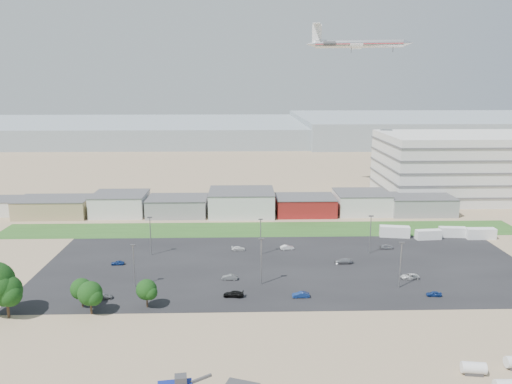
{
  "coord_description": "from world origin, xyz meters",
  "views": [
    {
      "loc": [
        -5.59,
        -96.62,
        44.8
      ],
      "look_at": [
        -2.33,
        22.0,
        18.55
      ],
      "focal_mm": 35.0,
      "sensor_mm": 36.0,
      "label": 1
    }
  ],
  "objects_px": {
    "parked_car_10": "(104,296)",
    "storage_tank_nw": "(474,368)",
    "box_trailer_a": "(395,232)",
    "parked_car_0": "(410,276)",
    "parked_car_4": "(230,277)",
    "parked_car_13": "(301,295)",
    "parked_car_8": "(387,247)",
    "parked_car_11": "(287,247)",
    "parked_car_2": "(434,294)",
    "parked_car_12": "(343,261)",
    "airliner": "(359,44)",
    "parked_car_3": "(233,294)",
    "parked_car_5": "(118,263)",
    "parked_car_6": "(238,248)"
  },
  "relations": [
    {
      "from": "storage_tank_nw",
      "to": "parked_car_2",
      "type": "distance_m",
      "value": 29.41
    },
    {
      "from": "parked_car_0",
      "to": "parked_car_4",
      "type": "distance_m",
      "value": 41.89
    },
    {
      "from": "airliner",
      "to": "parked_car_2",
      "type": "xyz_separation_m",
      "value": [
        -5.76,
        -106.78,
        -59.16
      ]
    },
    {
      "from": "parked_car_8",
      "to": "parked_car_2",
      "type": "bearing_deg",
      "value": 179.13
    },
    {
      "from": "parked_car_10",
      "to": "parked_car_12",
      "type": "bearing_deg",
      "value": -74.79
    },
    {
      "from": "parked_car_2",
      "to": "parked_car_5",
      "type": "height_order",
      "value": "parked_car_5"
    },
    {
      "from": "parked_car_5",
      "to": "parked_car_6",
      "type": "relative_size",
      "value": 0.86
    },
    {
      "from": "parked_car_0",
      "to": "parked_car_8",
      "type": "bearing_deg",
      "value": 175.42
    },
    {
      "from": "airliner",
      "to": "parked_car_11",
      "type": "bearing_deg",
      "value": -102.71
    },
    {
      "from": "parked_car_5",
      "to": "parked_car_3",
      "type": "bearing_deg",
      "value": 53.17
    },
    {
      "from": "parked_car_11",
      "to": "parked_car_6",
      "type": "bearing_deg",
      "value": 83.46
    },
    {
      "from": "parked_car_12",
      "to": "airliner",
      "type": "bearing_deg",
      "value": 165.72
    },
    {
      "from": "parked_car_10",
      "to": "storage_tank_nw",
      "type": "bearing_deg",
      "value": -118.74
    },
    {
      "from": "box_trailer_a",
      "to": "parked_car_3",
      "type": "bearing_deg",
      "value": -129.15
    },
    {
      "from": "parked_car_8",
      "to": "parked_car_12",
      "type": "height_order",
      "value": "parked_car_12"
    },
    {
      "from": "box_trailer_a",
      "to": "parked_car_0",
      "type": "distance_m",
      "value": 32.62
    },
    {
      "from": "parked_car_3",
      "to": "parked_car_10",
      "type": "xyz_separation_m",
      "value": [
        -27.33,
        -0.25,
        -0.09
      ]
    },
    {
      "from": "parked_car_8",
      "to": "parked_car_13",
      "type": "height_order",
      "value": "parked_car_8"
    },
    {
      "from": "storage_tank_nw",
      "to": "box_trailer_a",
      "type": "xyz_separation_m",
      "value": [
        8.85,
        70.78,
        0.51
      ]
    },
    {
      "from": "parked_car_5",
      "to": "parked_car_13",
      "type": "height_order",
      "value": "parked_car_13"
    },
    {
      "from": "parked_car_2",
      "to": "parked_car_12",
      "type": "bearing_deg",
      "value": -137.28
    },
    {
      "from": "parked_car_4",
      "to": "parked_car_13",
      "type": "height_order",
      "value": "parked_car_13"
    },
    {
      "from": "parked_car_5",
      "to": "parked_car_6",
      "type": "distance_m",
      "value": 31.84
    },
    {
      "from": "box_trailer_a",
      "to": "parked_car_13",
      "type": "relative_size",
      "value": 2.33
    },
    {
      "from": "parked_car_4",
      "to": "parked_car_13",
      "type": "bearing_deg",
      "value": 62.28
    },
    {
      "from": "parked_car_11",
      "to": "parked_car_13",
      "type": "bearing_deg",
      "value": 172.33
    },
    {
      "from": "parked_car_8",
      "to": "parked_car_11",
      "type": "xyz_separation_m",
      "value": [
        -27.33,
        0.22,
        -0.01
      ]
    },
    {
      "from": "parked_car_8",
      "to": "parked_car_5",
      "type": "bearing_deg",
      "value": 94.89
    },
    {
      "from": "box_trailer_a",
      "to": "parked_car_10",
      "type": "xyz_separation_m",
      "value": [
        -74.23,
        -41.18,
        -1.07
      ]
    },
    {
      "from": "parked_car_12",
      "to": "parked_car_13",
      "type": "bearing_deg",
      "value": -33.74
    },
    {
      "from": "storage_tank_nw",
      "to": "airliner",
      "type": "height_order",
      "value": "airliner"
    },
    {
      "from": "box_trailer_a",
      "to": "parked_car_0",
      "type": "xyz_separation_m",
      "value": [
        -6.02,
        -32.04,
        -1.03
      ]
    },
    {
      "from": "parked_car_8",
      "to": "parked_car_6",
      "type": "bearing_deg",
      "value": 86.79
    },
    {
      "from": "parked_car_5",
      "to": "parked_car_11",
      "type": "xyz_separation_m",
      "value": [
        43.51,
        10.49,
        0.07
      ]
    },
    {
      "from": "parked_car_6",
      "to": "parked_car_12",
      "type": "height_order",
      "value": "parked_car_12"
    },
    {
      "from": "parked_car_3",
      "to": "parked_car_4",
      "type": "relative_size",
      "value": 1.2
    },
    {
      "from": "parked_car_6",
      "to": "parked_car_13",
      "type": "height_order",
      "value": "parked_car_13"
    },
    {
      "from": "parked_car_4",
      "to": "parked_car_13",
      "type": "relative_size",
      "value": 0.98
    },
    {
      "from": "parked_car_5",
      "to": "parked_car_8",
      "type": "distance_m",
      "value": 71.58
    },
    {
      "from": "airliner",
      "to": "parked_car_13",
      "type": "height_order",
      "value": "airliner"
    },
    {
      "from": "parked_car_11",
      "to": "parked_car_12",
      "type": "distance_m",
      "value": 17.24
    },
    {
      "from": "storage_tank_nw",
      "to": "parked_car_12",
      "type": "height_order",
      "value": "storage_tank_nw"
    },
    {
      "from": "parked_car_8",
      "to": "parked_car_0",
      "type": "bearing_deg",
      "value": 174.93
    },
    {
      "from": "storage_tank_nw",
      "to": "box_trailer_a",
      "type": "distance_m",
      "value": 71.34
    },
    {
      "from": "parked_car_5",
      "to": "parked_car_11",
      "type": "bearing_deg",
      "value": 100.81
    },
    {
      "from": "parked_car_12",
      "to": "parked_car_13",
      "type": "relative_size",
      "value": 1.19
    },
    {
      "from": "parked_car_5",
      "to": "parked_car_10",
      "type": "xyz_separation_m",
      "value": [
        2.0,
        -20.1,
        -0.0
      ]
    },
    {
      "from": "parked_car_13",
      "to": "storage_tank_nw",
      "type": "bearing_deg",
      "value": 36.82
    },
    {
      "from": "box_trailer_a",
      "to": "parked_car_12",
      "type": "xyz_separation_m",
      "value": [
        -19.54,
        -21.71,
        -0.98
      ]
    },
    {
      "from": "parked_car_5",
      "to": "parked_car_10",
      "type": "relative_size",
      "value": 0.85
    }
  ]
}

